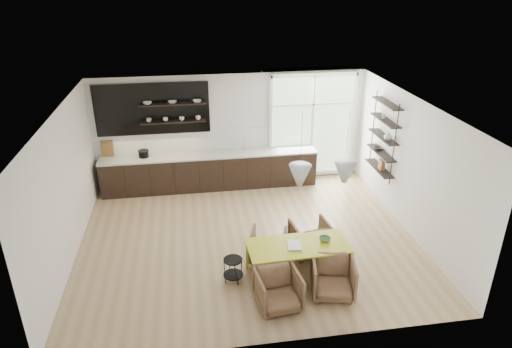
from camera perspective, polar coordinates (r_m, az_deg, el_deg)
name	(u,v)px	position (r m, az deg, el deg)	size (l,w,h in m)	color
room	(266,155)	(10.22, 1.29, 2.41)	(7.02, 6.01, 2.91)	tan
kitchen_run	(207,166)	(11.88, -6.18, 1.01)	(5.54, 0.69, 2.75)	black
right_shelving	(383,139)	(11.03, 15.63, 4.23)	(0.26, 1.22, 1.90)	black
dining_table	(298,247)	(8.46, 5.28, -9.09)	(1.88, 0.90, 0.67)	gold
armchair_back_left	(268,245)	(9.05, 1.52, -8.90)	(0.67, 0.69, 0.63)	brown
armchair_back_right	(310,238)	(9.29, 6.80, -7.94)	(0.73, 0.75, 0.68)	brown
armchair_front_left	(278,290)	(7.92, 2.78, -14.27)	(0.72, 0.74, 0.67)	brown
armchair_front_right	(333,278)	(8.27, 9.60, -12.65)	(0.73, 0.75, 0.69)	brown
wire_stool	(233,267)	(8.50, -2.88, -11.53)	(0.37, 0.37, 0.47)	black
table_book	(287,245)	(8.38, 3.93, -8.90)	(0.25, 0.33, 0.03)	white
table_bowl	(325,239)	(8.60, 8.60, -8.05)	(0.21, 0.21, 0.07)	#4D7248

